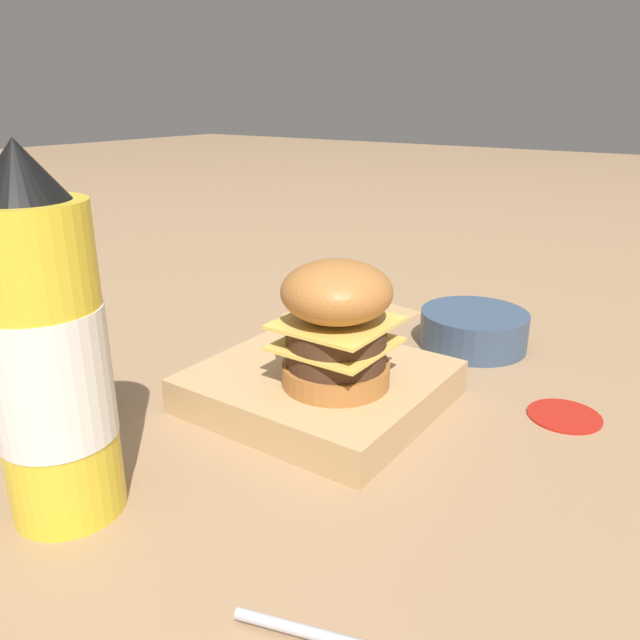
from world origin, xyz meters
name	(u,v)px	position (x,y,z in m)	size (l,w,h in m)	color
ground_plane	(272,429)	(0.00, 0.00, 0.00)	(6.00, 6.00, 0.00)	#9E7A56
serving_board	(320,386)	(0.01, 0.07, 0.02)	(0.21, 0.20, 0.03)	tan
burger	(336,323)	(0.03, 0.05, 0.09)	(0.10, 0.10, 0.11)	#AD6B33
ketchup_bottle	(48,359)	(-0.05, -0.17, 0.12)	(0.08, 0.08, 0.25)	yellow
fries_basket	(31,364)	(-0.19, -0.10, 0.05)	(0.10, 0.10, 0.15)	slate
side_bowl	(474,328)	(0.07, 0.28, 0.02)	(0.12, 0.12, 0.04)	#384C66
ketchup_puddle	(565,415)	(0.20, 0.17, 0.00)	(0.07, 0.07, 0.00)	#B21E14
parchment_square	(352,314)	(-0.10, 0.29, 0.00)	(0.15, 0.15, 0.00)	tan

